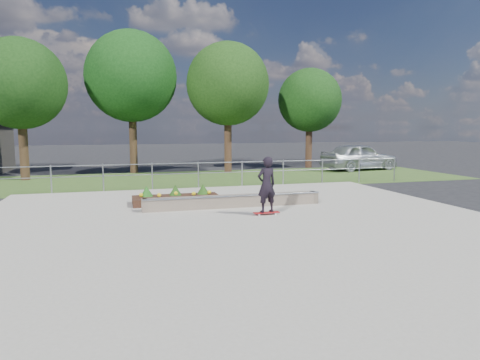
# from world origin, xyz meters

# --- Properties ---
(ground) EXTENTS (120.00, 120.00, 0.00)m
(ground) POSITION_xyz_m (0.00, 0.00, 0.00)
(ground) COLOR black
(ground) RESTS_ON ground
(grass_verge) EXTENTS (30.00, 8.00, 0.02)m
(grass_verge) POSITION_xyz_m (0.00, 11.00, 0.01)
(grass_verge) COLOR #334E1F
(grass_verge) RESTS_ON ground
(concrete_slab) EXTENTS (15.00, 15.00, 0.06)m
(concrete_slab) POSITION_xyz_m (0.00, 0.00, 0.03)
(concrete_slab) COLOR gray
(concrete_slab) RESTS_ON ground
(fence) EXTENTS (20.06, 0.06, 1.20)m
(fence) POSITION_xyz_m (0.00, 7.50, 0.77)
(fence) COLOR #96989E
(fence) RESTS_ON ground
(tree_far_left) EXTENTS (4.55, 4.55, 7.15)m
(tree_far_left) POSITION_xyz_m (-8.00, 13.00, 4.85)
(tree_far_left) COLOR #301F13
(tree_far_left) RESTS_ON ground
(tree_mid_left) EXTENTS (5.25, 5.25, 8.25)m
(tree_mid_left) POSITION_xyz_m (-2.50, 15.00, 5.61)
(tree_mid_left) COLOR black
(tree_mid_left) RESTS_ON ground
(tree_mid_right) EXTENTS (4.90, 4.90, 7.70)m
(tree_mid_right) POSITION_xyz_m (3.00, 14.00, 5.23)
(tree_mid_right) COLOR #341F15
(tree_mid_right) RESTS_ON ground
(tree_far_right) EXTENTS (4.20, 4.20, 6.60)m
(tree_far_right) POSITION_xyz_m (9.00, 15.50, 4.48)
(tree_far_right) COLOR #311D13
(tree_far_right) RESTS_ON ground
(grind_ledge) EXTENTS (6.00, 0.44, 0.43)m
(grind_ledge) POSITION_xyz_m (0.29, 2.58, 0.26)
(grind_ledge) COLOR brown
(grind_ledge) RESTS_ON concrete_slab
(planter_bed) EXTENTS (3.00, 1.20, 0.61)m
(planter_bed) POSITION_xyz_m (-1.45, 3.89, 0.24)
(planter_bed) COLOR black
(planter_bed) RESTS_ON concrete_slab
(skateboarder) EXTENTS (0.80, 0.51, 1.77)m
(skateboarder) POSITION_xyz_m (0.91, 1.07, 0.98)
(skateboarder) COLOR silver
(skateboarder) RESTS_ON concrete_slab
(parked_car) EXTENTS (5.26, 2.72, 1.71)m
(parked_car) POSITION_xyz_m (11.31, 12.96, 0.86)
(parked_car) COLOR #A2A7AC
(parked_car) RESTS_ON ground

